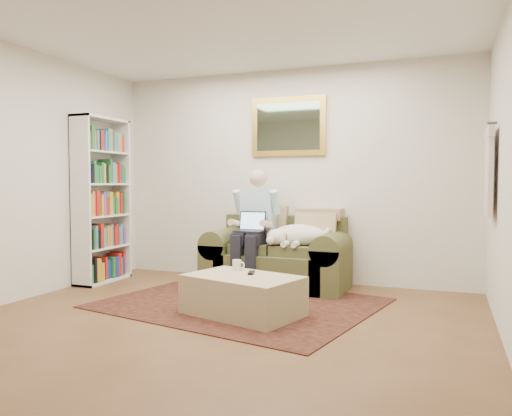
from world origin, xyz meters
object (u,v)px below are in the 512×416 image
Objects in this scene: sofa at (277,263)px; bookshelf at (102,200)px; sleeping_dog at (299,235)px; ottoman at (243,296)px; coffee_mug at (237,265)px; laptop at (251,226)px; seated_man at (253,229)px.

bookshelf is at bearing -167.85° from sofa.
sleeping_dog reaches higher than ottoman.
coffee_mug reaches higher than ottoman.
laptop is 0.16× the size of bookshelf.
ottoman is (0.36, -1.10, -0.53)m from laptop.
laptop is 3.16× the size of coffee_mug.
seated_man is at bearing 90.00° from laptop.
seated_man reaches higher than sofa.
laptop is at bearing -138.98° from sofa.
bookshelf is (-2.05, 0.61, 0.58)m from coffee_mug.
laptop is at bearing -90.00° from seated_man.
bookshelf reaches higher than coffee_mug.
seated_man is at bearing 107.11° from ottoman.
sleeping_dog is at bearing -15.74° from sofa.
sofa is 0.49m from seated_man.
ottoman is 10.08× the size of coffee_mug.
bookshelf is at bearing 163.43° from coffee_mug.
laptop is at bearing 108.03° from ottoman.
sofa is 1.62× the size of ottoman.
bookshelf is at bearing -171.20° from sleeping_dog.
sofa is 1.07m from coffee_mug.
seated_man reaches higher than ottoman.
sofa is 0.46m from sleeping_dog.
ottoman is at bearing -72.89° from seated_man.
sofa reaches higher than ottoman.
sofa is 1.32m from ottoman.
laptop is 0.31× the size of ottoman.
laptop is at bearing 7.38° from bookshelf.
laptop reaches higher than sofa.
ottoman is 0.38m from coffee_mug.
coffee_mug is 2.22m from bookshelf.
bookshelf is at bearing 158.87° from ottoman.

